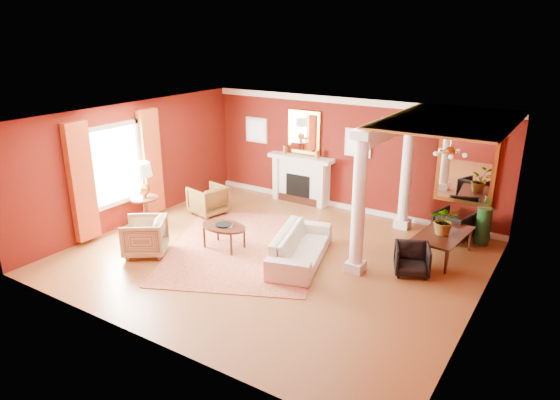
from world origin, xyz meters
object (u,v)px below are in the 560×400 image
Objects in this scene: armchair_leopard at (208,199)px; dining_table at (444,238)px; sofa at (301,241)px; coffee_table at (224,228)px; side_table at (143,184)px; armchair_stripe at (144,235)px.

dining_table is (5.78, 0.64, 0.01)m from armchair_leopard.
sofa is 2.15× the size of coffee_table.
armchair_leopard is (-3.37, 1.10, -0.02)m from sofa.
sofa is 1.42× the size of side_table.
armchair_stripe reaches higher than armchair_leopard.
sofa is 3.54m from armchair_leopard.
coffee_table is at bearing 122.52° from dining_table.
dining_table reaches higher than coffee_table.
side_table is (-0.69, -1.46, 0.66)m from armchair_leopard.
dining_table is (6.47, 2.10, -0.65)m from side_table.
armchair_leopard is at bearing 55.79° from sofa.
side_table is at bearing -12.66° from armchair_leopard.
side_table is 6.83m from dining_table.
armchair_leopard is 0.79× the size of coffee_table.
armchair_stripe is 0.55× the size of side_table.
armchair_stripe is (0.44, -2.55, 0.02)m from armchair_leopard.
side_table is at bearing 78.93° from sofa.
sofa is 1.74m from coffee_table.
armchair_leopard is at bearing 102.09° from dining_table.
armchair_stripe is (-2.94, -1.45, -0.00)m from sofa.
armchair_stripe is at bearing -137.80° from coffee_table.
armchair_leopard is at bearing 139.25° from coffee_table.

